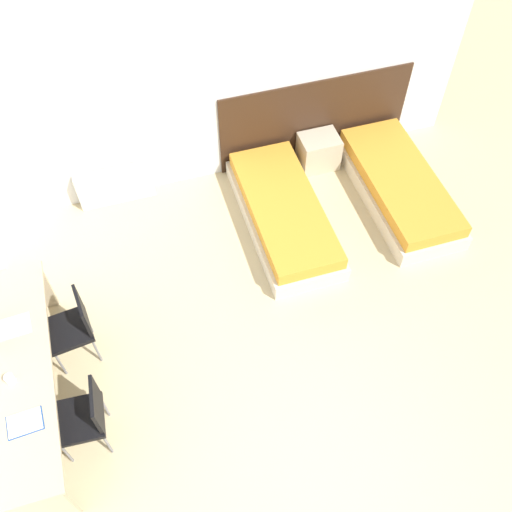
{
  "coord_description": "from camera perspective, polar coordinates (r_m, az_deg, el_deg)",
  "views": [
    {
      "loc": [
        -1.01,
        -1.09,
        5.2
      ],
      "look_at": [
        0.0,
        2.19,
        0.55
      ],
      "focal_mm": 40.0,
      "sensor_mm": 36.0,
      "label": 1
    }
  ],
  "objects": [
    {
      "name": "mug",
      "position": [
        5.26,
        -23.39,
        -11.23
      ],
      "size": [
        0.08,
        0.08,
        0.09
      ],
      "color": "white",
      "rests_on": "desk"
    },
    {
      "name": "bed_near_window",
      "position": [
        6.64,
        2.79,
        4.26
      ],
      "size": [
        0.85,
        1.99,
        0.36
      ],
      "color": "beige",
      "rests_on": "ground_plane"
    },
    {
      "name": "ground_plane",
      "position": [
        5.41,
        7.38,
        -21.86
      ],
      "size": [
        20.0,
        20.0,
        0.0
      ],
      "primitive_type": "plane",
      "color": "beige"
    },
    {
      "name": "open_notebook",
      "position": [
        5.09,
        -22.11,
        -15.2
      ],
      "size": [
        0.3,
        0.22,
        0.02
      ],
      "rotation": [
        0.0,
        0.0,
        0.06
      ],
      "color": "#1E4793",
      "rests_on": "desk"
    },
    {
      "name": "nightstand",
      "position": [
        7.32,
        6.27,
        10.35
      ],
      "size": [
        0.48,
        0.37,
        0.45
      ],
      "color": "beige",
      "rests_on": "ground_plane"
    },
    {
      "name": "bed_near_door",
      "position": [
        7.13,
        14.1,
        6.76
      ],
      "size": [
        0.85,
        1.99,
        0.36
      ],
      "color": "beige",
      "rests_on": "ground_plane"
    },
    {
      "name": "laptop",
      "position": [
        5.51,
        -23.82,
        -6.36
      ],
      "size": [
        0.34,
        0.23,
        0.33
      ],
      "rotation": [
        0.0,
        0.0,
        0.05
      ],
      "color": "silver",
      "rests_on": "desk"
    },
    {
      "name": "radiator",
      "position": [
        7.03,
        -13.85,
        6.83
      ],
      "size": [
        0.9,
        0.12,
        0.49
      ],
      "color": "silver",
      "rests_on": "ground_plane"
    },
    {
      "name": "chair_near_laptop",
      "position": [
        5.67,
        -17.82,
        -6.62
      ],
      "size": [
        0.46,
        0.46,
        0.86
      ],
      "rotation": [
        0.0,
        0.0,
        0.12
      ],
      "color": "black",
      "rests_on": "ground_plane"
    },
    {
      "name": "chair_near_notebook",
      "position": [
        5.24,
        -16.72,
        -15.05
      ],
      "size": [
        0.44,
        0.44,
        0.86
      ],
      "rotation": [
        0.0,
        0.0,
        -0.07
      ],
      "color": "black",
      "rests_on": "ground_plane"
    },
    {
      "name": "wall_back",
      "position": [
        6.47,
        -4.95,
        16.84
      ],
      "size": [
        6.2,
        0.05,
        2.7
      ],
      "color": "white",
      "rests_on": "ground_plane"
    },
    {
      "name": "headboard_panel",
      "position": [
        7.25,
        5.88,
        13.44
      ],
      "size": [
        2.42,
        0.03,
        1.12
      ],
      "color": "#382316",
      "rests_on": "ground_plane"
    },
    {
      "name": "desk",
      "position": [
        5.45,
        -22.16,
        -11.21
      ],
      "size": [
        0.55,
        2.24,
        0.74
      ],
      "color": "#C6B28E",
      "rests_on": "ground_plane"
    }
  ]
}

